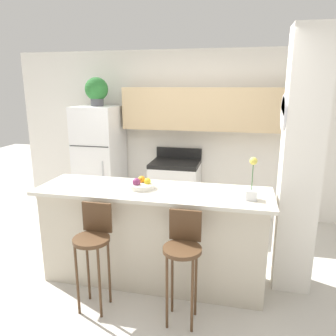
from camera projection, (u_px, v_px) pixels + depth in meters
The scene contains 11 objects.
ground_plane at pixel (154, 278), 3.54m from camera, with size 14.00×14.00×0.00m, color beige.
wall_back at pixel (194, 125), 5.01m from camera, with size 5.60×0.38×2.55m.
pillar_right at pixel (300, 165), 3.14m from camera, with size 0.38×0.34×2.55m.
counter_bar at pixel (153, 235), 3.41m from camera, with size 2.37×0.70×1.01m.
refrigerator at pixel (100, 162), 5.13m from camera, with size 0.63×0.74×1.72m.
stove_range at pixel (175, 190), 5.04m from camera, with size 0.72×0.62×1.07m.
bar_stool_left at pixel (93, 241), 2.95m from camera, with size 0.33×0.33×0.99m.
bar_stool_right at pixel (183, 251), 2.77m from camera, with size 0.33×0.33×0.99m.
potted_plant_on_fridge at pixel (97, 90), 4.86m from camera, with size 0.34×0.34×0.42m.
orchid_vase at pixel (252, 186), 2.97m from camera, with size 0.10×0.10×0.40m.
fruit_bowl at pixel (142, 185), 3.32m from camera, with size 0.26×0.26×0.12m.
Camera 1 is at (0.84, -3.02, 2.03)m, focal length 35.00 mm.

